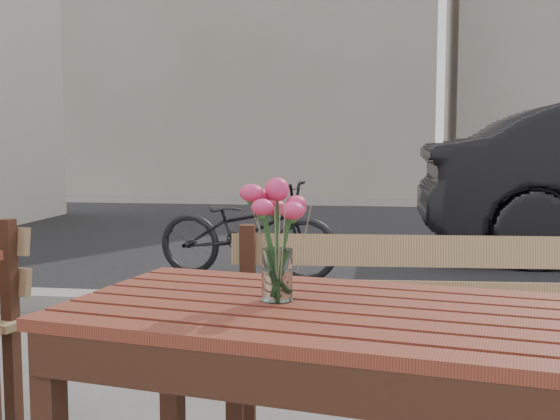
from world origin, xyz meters
name	(u,v)px	position (x,y,z in m)	size (l,w,h in m)	color
street	(384,262)	(0.00, 5.06, 0.03)	(30.00, 8.12, 0.12)	black
backdrop_buildings	(393,29)	(0.17, 14.40, 3.60)	(15.50, 4.00, 8.00)	gray
main_table	(314,354)	(-0.20, 0.19, 0.64)	(1.35, 0.94, 0.76)	maroon
main_bench	(438,327)	(0.16, 0.85, 0.54)	(1.47, 0.52, 0.90)	olive
main_vase	(277,225)	(-0.30, 0.24, 0.96)	(0.17, 0.17, 0.32)	white
bicycle	(247,229)	(-1.16, 4.29, 0.42)	(0.55, 1.59, 0.83)	black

